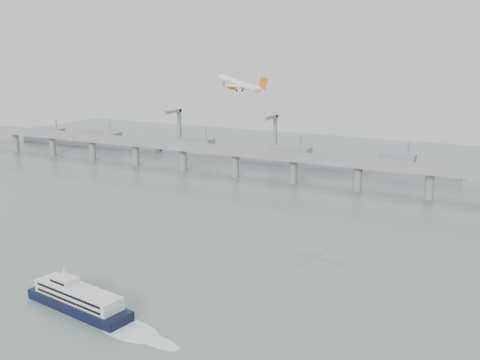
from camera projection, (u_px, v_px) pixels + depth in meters
The scene contains 5 objects.
ground at pixel (181, 286), 243.65m from camera, with size 900.00×900.00×0.00m, color slate.
bridge at pixel (330, 164), 412.68m from camera, with size 800.00×22.00×23.90m.
distant_fleet at pixel (198, 149), 541.07m from camera, with size 453.00×60.90×40.00m.
ferry at pixel (78, 299), 221.05m from camera, with size 82.82×23.37×15.67m.
airliner at pixel (241, 84), 314.25m from camera, with size 36.89×33.81×10.97m.
Camera 1 is at (127.75, -189.05, 100.42)m, focal length 42.00 mm.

